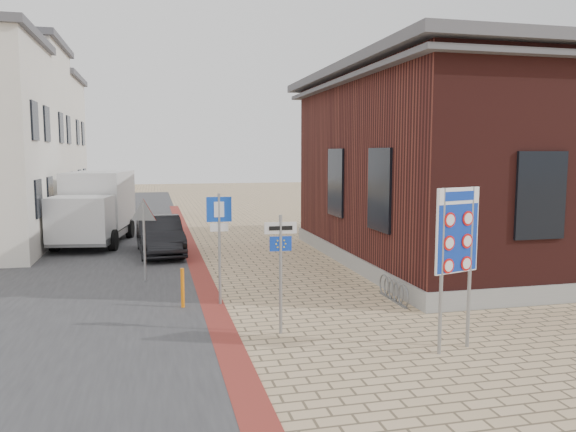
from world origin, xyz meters
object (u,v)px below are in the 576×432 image
bollard (183,288)px  sedan (160,235)px  box_truck (95,207)px  essen_sign (281,255)px  parking_sign (219,228)px  border_sign (457,233)px

bollard → sedan: bearing=93.4°
box_truck → essen_sign: (5.01, -13.49, 0.14)m
box_truck → parking_sign: 11.63m
sedan → border_sign: size_ratio=1.38×
bollard → box_truck: bearing=105.6°
sedan → box_truck: bearing=124.6°
box_truck → essen_sign: box_truck is taller
border_sign → essen_sign: bearing=132.5°
border_sign → bollard: 6.85m
parking_sign → sedan: bearing=102.9°
box_truck → essen_sign: 14.39m
parking_sign → bollard: 1.74m
box_truck → border_sign: bearing=-53.5°
box_truck → parking_sign: (4.01, -10.91, 0.40)m
bollard → parking_sign: bearing=4.9°
sedan → box_truck: box_truck is taller
border_sign → bollard: border_sign is taller
essen_sign → parking_sign: size_ratio=0.90×
sedan → essen_sign: 10.58m
parking_sign → bollard: bearing=-172.6°
parking_sign → essen_sign: bearing=-66.3°
essen_sign → border_sign: bearing=-29.1°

